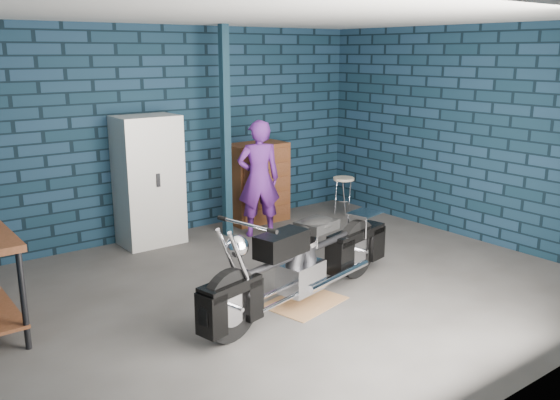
# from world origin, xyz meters

# --- Properties ---
(ground) EXTENTS (6.00, 6.00, 0.00)m
(ground) POSITION_xyz_m (0.00, 0.00, 0.00)
(ground) COLOR #4B4946
(ground) RESTS_ON ground
(room_walls) EXTENTS (6.02, 5.01, 2.71)m
(room_walls) POSITION_xyz_m (0.00, 0.55, 1.90)
(room_walls) COLOR black
(room_walls) RESTS_ON ground
(support_post) EXTENTS (0.10, 0.10, 2.70)m
(support_post) POSITION_xyz_m (0.55, 1.95, 1.35)
(support_post) COLOR #102834
(support_post) RESTS_ON ground
(drip_mat) EXTENTS (0.84, 0.70, 0.01)m
(drip_mat) POSITION_xyz_m (-0.04, -0.37, 0.00)
(drip_mat) COLOR brown
(drip_mat) RESTS_ON ground
(motorcycle) EXTENTS (2.32, 1.08, 0.99)m
(motorcycle) POSITION_xyz_m (-0.04, -0.37, 0.49)
(motorcycle) COLOR black
(motorcycle) RESTS_ON ground
(person) EXTENTS (0.66, 0.56, 1.53)m
(person) POSITION_xyz_m (0.87, 1.68, 0.76)
(person) COLOR #58207A
(person) RESTS_ON ground
(locker) EXTENTS (0.75, 0.54, 1.62)m
(locker) POSITION_xyz_m (-0.41, 2.23, 0.81)
(locker) COLOR beige
(locker) RESTS_ON ground
(tool_chest) EXTENTS (0.84, 0.47, 1.13)m
(tool_chest) POSITION_xyz_m (1.24, 2.23, 0.56)
(tool_chest) COLOR brown
(tool_chest) RESTS_ON ground
(shop_stool) EXTENTS (0.34, 0.34, 0.57)m
(shop_stool) POSITION_xyz_m (2.45, 1.75, 0.28)
(shop_stool) COLOR beige
(shop_stool) RESTS_ON ground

